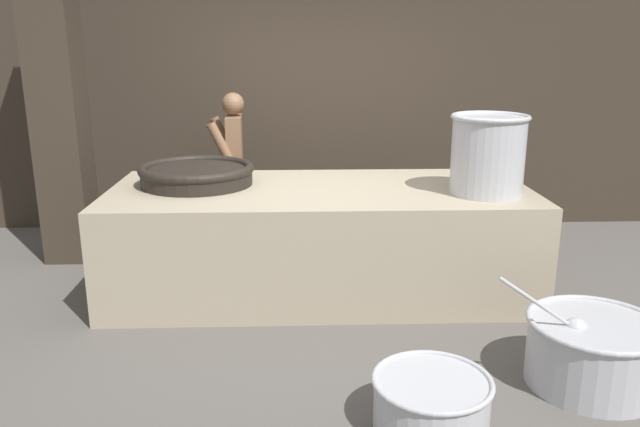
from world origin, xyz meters
TOP-DOWN VIEW (x-y plane):
  - ground_plane at (0.00, 0.00)m, footprint 60.00×60.00m
  - back_wall at (0.00, 2.07)m, footprint 9.06×0.24m
  - support_pillar at (-2.42, 0.89)m, footprint 0.43×0.43m
  - hearth_platform at (0.00, 0.00)m, footprint 3.51×1.52m
  - giant_wok_near at (-1.05, 0.16)m, footprint 0.98×0.98m
  - stock_pot at (1.32, -0.26)m, footprint 0.61×0.61m
  - cook at (-0.84, 1.21)m, footprint 0.38×0.59m
  - prep_bowl_vegetables at (1.64, -1.66)m, footprint 1.08×0.84m
  - prep_bowl_meat at (0.54, -2.09)m, footprint 0.67×0.67m

SIDE VIEW (x-z plane):
  - ground_plane at x=0.00m, z-range 0.00..0.00m
  - prep_bowl_meat at x=0.54m, z-range 0.02..0.33m
  - prep_bowl_vegetables at x=1.64m, z-range -0.14..0.62m
  - hearth_platform at x=0.00m, z-range 0.00..0.90m
  - cook at x=-0.84m, z-range 0.07..1.66m
  - giant_wok_near at x=-1.05m, z-range 0.91..1.08m
  - stock_pot at x=1.32m, z-range 0.91..1.55m
  - back_wall at x=0.00m, z-range 0.00..3.20m
  - support_pillar at x=-2.42m, z-range 0.00..3.20m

